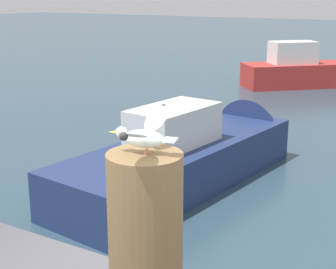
{
  "coord_description": "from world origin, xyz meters",
  "views": [
    {
      "loc": [
        1.35,
        -2.56,
        3.22
      ],
      "look_at": [
        -0.16,
        -0.05,
        2.41
      ],
      "focal_mm": 55.58,
      "sensor_mm": 36.0,
      "label": 1
    }
  ],
  "objects_px": {
    "boat_red": "(320,71)",
    "boat_navy": "(207,148)",
    "mooring_post": "(145,230)",
    "seagull": "(144,133)"
  },
  "relations": [
    {
      "from": "boat_navy",
      "to": "seagull",
      "type": "bearing_deg",
      "value": -66.55
    },
    {
      "from": "seagull",
      "to": "boat_navy",
      "type": "xyz_separation_m",
      "value": [
        -2.54,
        5.86,
        -2.02
      ]
    },
    {
      "from": "mooring_post",
      "to": "boat_red",
      "type": "relative_size",
      "value": 0.19
    },
    {
      "from": "seagull",
      "to": "boat_red",
      "type": "xyz_separation_m",
      "value": [
        -3.28,
        16.06,
        -1.96
      ]
    },
    {
      "from": "boat_red",
      "to": "seagull",
      "type": "bearing_deg",
      "value": -78.46
    },
    {
      "from": "mooring_post",
      "to": "seagull",
      "type": "relative_size",
      "value": 1.32
    },
    {
      "from": "mooring_post",
      "to": "boat_red",
      "type": "distance_m",
      "value": 16.45
    },
    {
      "from": "mooring_post",
      "to": "boat_navy",
      "type": "xyz_separation_m",
      "value": [
        -2.55,
        5.86,
        -1.44
      ]
    },
    {
      "from": "seagull",
      "to": "boat_red",
      "type": "bearing_deg",
      "value": 101.54
    },
    {
      "from": "boat_red",
      "to": "boat_navy",
      "type": "relative_size",
      "value": 0.75
    }
  ]
}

